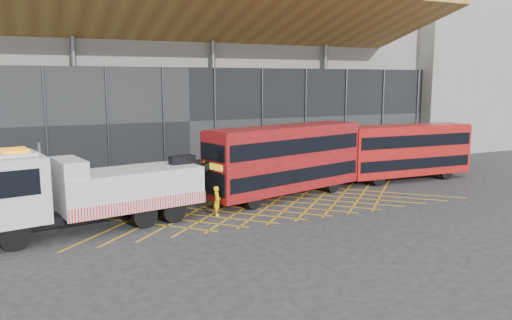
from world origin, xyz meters
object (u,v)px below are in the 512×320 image
bus_towed (285,158)px  bus_second (407,150)px  worker (217,201)px  recovery_truck (89,190)px

bus_towed → bus_second: bus_towed is taller
worker → bus_towed: bearing=-46.0°
bus_towed → recovery_truck: bearing=175.4°
bus_towed → bus_second: bearing=-9.3°
bus_towed → worker: (-5.27, -2.32, -1.62)m
bus_second → recovery_truck: bearing=-169.7°
recovery_truck → worker: (6.34, -0.19, -1.15)m
bus_second → worker: size_ratio=6.17×
bus_towed → worker: 5.98m
recovery_truck → bus_towed: 11.81m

